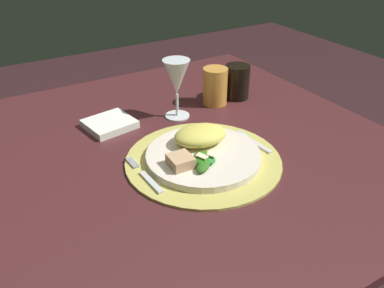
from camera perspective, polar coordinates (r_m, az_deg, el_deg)
dining_table at (r=1.02m, az=-4.93°, el=-7.27°), size 1.14×1.02×0.71m
placemat at (r=0.91m, az=1.61°, el=-2.30°), size 0.35×0.35×0.01m
dinner_plate at (r=0.90m, az=1.62°, el=-1.72°), size 0.26×0.26×0.02m
pasta_serving at (r=0.93m, az=1.20°, el=1.25°), size 0.14×0.10×0.04m
salad_greens at (r=0.86m, az=1.59°, el=-2.18°), size 0.08×0.08×0.02m
bread_piece at (r=0.85m, az=-1.62°, el=-2.43°), size 0.05×0.05×0.02m
fork at (r=0.85m, az=-6.62°, el=-4.50°), size 0.02×0.15×0.00m
spoon at (r=0.99m, az=7.72°, el=0.86°), size 0.03×0.12×0.01m
napkin at (r=1.07m, az=-11.57°, el=2.81°), size 0.13×0.13×0.02m
wine_glass at (r=1.06m, az=-2.19°, el=9.17°), size 0.07×0.07×0.16m
amber_tumbler at (r=1.16m, az=3.28°, el=8.16°), size 0.07×0.07×0.11m
dark_tumbler at (r=1.21m, az=6.39°, el=8.74°), size 0.07×0.07×0.10m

